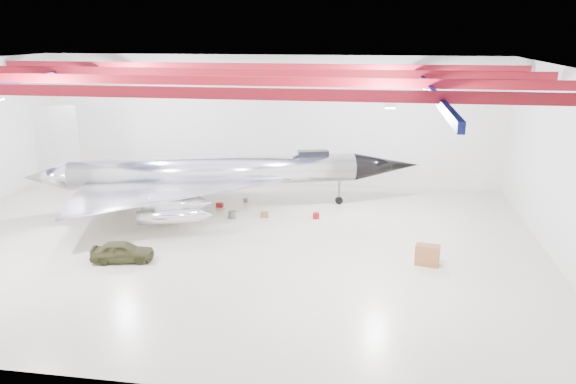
# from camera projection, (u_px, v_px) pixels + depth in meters

# --- Properties ---
(floor) EXTENTS (40.00, 40.00, 0.00)m
(floor) POSITION_uv_depth(u_px,v_px,m) (222.00, 242.00, 35.82)
(floor) COLOR beige
(floor) RESTS_ON ground
(wall_back) EXTENTS (40.00, 0.00, 40.00)m
(wall_back) POSITION_uv_depth(u_px,v_px,m) (267.00, 120.00, 48.51)
(wall_back) COLOR silver
(wall_back) RESTS_ON floor
(wall_right) EXTENTS (0.00, 30.00, 30.00)m
(wall_right) POSITION_uv_depth(u_px,v_px,m) (567.00, 170.00, 31.27)
(wall_right) COLOR silver
(wall_right) RESTS_ON floor
(ceiling) EXTENTS (40.00, 40.00, 0.00)m
(ceiling) POSITION_uv_depth(u_px,v_px,m) (216.00, 66.00, 32.75)
(ceiling) COLOR #0A0F38
(ceiling) RESTS_ON wall_back
(ceiling_structure) EXTENTS (39.50, 29.50, 1.08)m
(ceiling_structure) POSITION_uv_depth(u_px,v_px,m) (217.00, 77.00, 32.94)
(ceiling_structure) COLOR maroon
(ceiling_structure) RESTS_ON ceiling
(jet_aircraft) EXTENTS (28.61, 20.85, 7.99)m
(jet_aircraft) POSITION_uv_depth(u_px,v_px,m) (215.00, 175.00, 41.59)
(jet_aircraft) COLOR silver
(jet_aircraft) RESTS_ON floor
(jeep) EXTENTS (3.81, 2.17, 1.22)m
(jeep) POSITION_uv_depth(u_px,v_px,m) (122.00, 251.00, 32.61)
(jeep) COLOR #38391C
(jeep) RESTS_ON floor
(desk) EXTENTS (1.45, 0.94, 1.22)m
(desk) POSITION_uv_depth(u_px,v_px,m) (427.00, 255.00, 32.08)
(desk) COLOR brown
(desk) RESTS_ON floor
(crate_ply) EXTENTS (0.59, 0.49, 0.38)m
(crate_ply) POSITION_uv_depth(u_px,v_px,m) (194.00, 212.00, 41.05)
(crate_ply) COLOR olive
(crate_ply) RESTS_ON floor
(toolbox_red) EXTENTS (0.51, 0.42, 0.34)m
(toolbox_red) POSITION_uv_depth(u_px,v_px,m) (220.00, 205.00, 42.77)
(toolbox_red) COLOR maroon
(toolbox_red) RESTS_ON floor
(engine_drum) EXTENTS (0.70, 0.70, 0.50)m
(engine_drum) POSITION_uv_depth(u_px,v_px,m) (232.00, 215.00, 40.22)
(engine_drum) COLOR #59595B
(engine_drum) RESTS_ON floor
(parts_bin) EXTENTS (0.64, 0.55, 0.39)m
(parts_bin) POSITION_uv_depth(u_px,v_px,m) (264.00, 215.00, 40.43)
(parts_bin) COLOR olive
(parts_bin) RESTS_ON floor
(crate_small) EXTENTS (0.52, 0.47, 0.30)m
(crate_small) POSITION_uv_depth(u_px,v_px,m) (121.00, 208.00, 42.19)
(crate_small) COLOR #59595B
(crate_small) RESTS_ON floor
(tool_chest) EXTENTS (0.47, 0.47, 0.42)m
(tool_chest) POSITION_uv_depth(u_px,v_px,m) (316.00, 216.00, 40.16)
(tool_chest) COLOR maroon
(tool_chest) RESTS_ON floor
(oil_barrel) EXTENTS (0.57, 0.49, 0.35)m
(oil_barrel) POSITION_uv_depth(u_px,v_px,m) (196.00, 210.00, 41.59)
(oil_barrel) COLOR olive
(oil_barrel) RESTS_ON floor
(spares_box) EXTENTS (0.44, 0.44, 0.31)m
(spares_box) POSITION_uv_depth(u_px,v_px,m) (246.00, 200.00, 44.07)
(spares_box) COLOR #59595B
(spares_box) RESTS_ON floor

